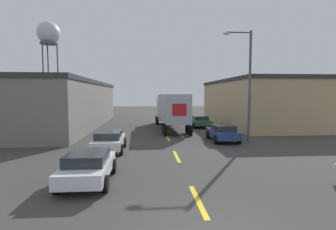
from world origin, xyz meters
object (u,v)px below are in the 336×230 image
(parked_car_left_near, at_px, (88,166))
(water_tower, at_px, (49,35))
(street_lamp, at_px, (247,79))
(parked_car_right_far, at_px, (200,121))
(semi_truck, at_px, (170,108))
(fire_hydrant, at_px, (336,174))
(parked_car_left_far, at_px, (109,140))
(parked_car_right_mid, at_px, (223,132))

(parked_car_left_near, height_order, water_tower, water_tower)
(parked_car_left_near, bearing_deg, street_lamp, 40.16)
(parked_car_right_far, relative_size, water_tower, 0.22)
(parked_car_left_near, xyz_separation_m, street_lamp, (10.44, 8.81, 4.30))
(semi_truck, height_order, parked_car_right_far, semi_truck)
(parked_car_right_far, relative_size, street_lamp, 0.47)
(street_lamp, distance_m, fire_hydrant, 10.97)
(parked_car_left_near, bearing_deg, parked_car_right_far, 64.95)
(parked_car_left_far, bearing_deg, parked_car_right_far, 54.71)
(parked_car_left_near, height_order, fire_hydrant, parked_car_left_near)
(parked_car_left_near, relative_size, water_tower, 0.22)
(parked_car_left_far, xyz_separation_m, fire_hydrant, (10.51, -7.54, -0.27))
(water_tower, distance_m, fire_hydrant, 57.51)
(semi_truck, xyz_separation_m, parked_car_left_near, (-5.21, -17.83, -1.58))
(semi_truck, bearing_deg, parked_car_right_mid, -69.18)
(parked_car_right_far, height_order, water_tower, water_tower)
(parked_car_left_near, distance_m, parked_car_left_far, 6.37)
(parked_car_right_far, distance_m, street_lamp, 10.96)
(parked_car_left_near, xyz_separation_m, parked_car_right_mid, (8.76, 9.48, 0.00))
(street_lamp, height_order, fire_hydrant, street_lamp)
(parked_car_right_far, distance_m, fire_hydrant, 19.99)
(parked_car_left_far, relative_size, water_tower, 0.22)
(parked_car_left_far, bearing_deg, fire_hydrant, -35.65)
(semi_truck, height_order, water_tower, water_tower)
(semi_truck, height_order, parked_car_right_mid, semi_truck)
(fire_hydrant, bearing_deg, parked_car_right_far, 95.01)
(street_lamp, bearing_deg, fire_hydrant, -89.61)
(parked_car_right_mid, bearing_deg, parked_car_left_near, -132.73)
(parked_car_left_far, bearing_deg, parked_car_right_mid, 19.57)
(semi_truck, distance_m, parked_car_right_mid, 9.21)
(water_tower, xyz_separation_m, fire_hydrant, (28.34, -47.47, -15.86))
(semi_truck, distance_m, parked_car_right_far, 3.99)
(fire_hydrant, bearing_deg, semi_truck, 105.57)
(parked_car_right_mid, distance_m, fire_hydrant, 10.80)
(street_lamp, bearing_deg, water_tower, 127.01)
(fire_hydrant, bearing_deg, parked_car_right_mid, 99.31)
(parked_car_right_far, xyz_separation_m, water_tower, (-26.59, 27.55, 15.59))
(semi_truck, relative_size, parked_car_right_mid, 3.03)
(parked_car_right_far, height_order, fire_hydrant, parked_car_right_far)
(parked_car_left_near, distance_m, parked_car_right_mid, 12.91)
(parked_car_right_far, bearing_deg, semi_truck, -165.53)
(water_tower, bearing_deg, fire_hydrant, -59.17)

